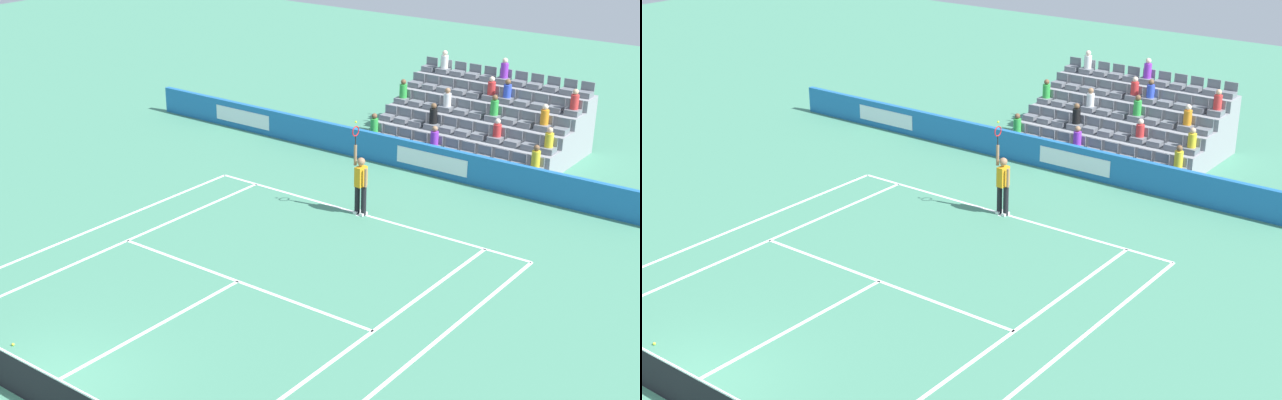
# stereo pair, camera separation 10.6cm
# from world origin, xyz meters

# --- Properties ---
(ground_plane) EXTENTS (80.00, 80.00, 0.00)m
(ground_plane) POSITION_xyz_m (0.00, 0.00, 0.00)
(ground_plane) COLOR #47896B
(line_baseline) EXTENTS (10.97, 0.10, 0.01)m
(line_baseline) POSITION_xyz_m (0.00, -11.89, 0.00)
(line_baseline) COLOR white
(line_baseline) RESTS_ON ground
(line_service) EXTENTS (8.23, 0.10, 0.01)m
(line_service) POSITION_xyz_m (0.00, -6.40, 0.00)
(line_service) COLOR white
(line_service) RESTS_ON ground
(line_centre_service) EXTENTS (0.10, 6.40, 0.01)m
(line_centre_service) POSITION_xyz_m (0.00, -3.20, 0.00)
(line_centre_service) COLOR white
(line_centre_service) RESTS_ON ground
(line_singles_sideline_left) EXTENTS (0.10, 11.89, 0.01)m
(line_singles_sideline_left) POSITION_xyz_m (4.12, -5.95, 0.00)
(line_singles_sideline_left) COLOR white
(line_singles_sideline_left) RESTS_ON ground
(line_singles_sideline_right) EXTENTS (0.10, 11.89, 0.01)m
(line_singles_sideline_right) POSITION_xyz_m (-4.12, -5.95, 0.00)
(line_singles_sideline_right) COLOR white
(line_singles_sideline_right) RESTS_ON ground
(line_doubles_sideline_left) EXTENTS (0.10, 11.89, 0.01)m
(line_doubles_sideline_left) POSITION_xyz_m (5.49, -5.95, 0.00)
(line_doubles_sideline_left) COLOR white
(line_doubles_sideline_left) RESTS_ON ground
(line_doubles_sideline_right) EXTENTS (0.10, 11.89, 0.01)m
(line_doubles_sideline_right) POSITION_xyz_m (-5.49, -5.95, 0.00)
(line_doubles_sideline_right) COLOR white
(line_doubles_sideline_right) RESTS_ON ground
(line_centre_mark) EXTENTS (0.10, 0.20, 0.01)m
(line_centre_mark) POSITION_xyz_m (0.00, -11.79, 0.00)
(line_centre_mark) COLOR white
(line_centre_mark) RESTS_ON ground
(sponsor_barrier) EXTENTS (24.96, 0.22, 1.01)m
(sponsor_barrier) POSITION_xyz_m (-0.00, -16.10, 0.50)
(sponsor_barrier) COLOR #1E66AD
(sponsor_barrier) RESTS_ON ground
(tennis_net) EXTENTS (11.97, 0.10, 1.07)m
(tennis_net) POSITION_xyz_m (0.00, 0.00, 0.49)
(tennis_net) COLOR #33383D
(tennis_net) RESTS_ON ground
(tennis_player) EXTENTS (0.53, 0.37, 2.85)m
(tennis_player) POSITION_xyz_m (0.01, -11.87, 0.99)
(tennis_player) COLOR black
(tennis_player) RESTS_ON ground
(stadium_stand) EXTENTS (6.82, 4.75, 3.03)m
(stadium_stand) POSITION_xyz_m (-0.00, -19.66, 0.82)
(stadium_stand) COLOR gray
(stadium_stand) RESTS_ON ground
(loose_tennis_ball) EXTENTS (0.07, 0.07, 0.07)m
(loose_tennis_ball) POSITION_xyz_m (1.90, -1.10, 0.03)
(loose_tennis_ball) COLOR #D1E533
(loose_tennis_ball) RESTS_ON ground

